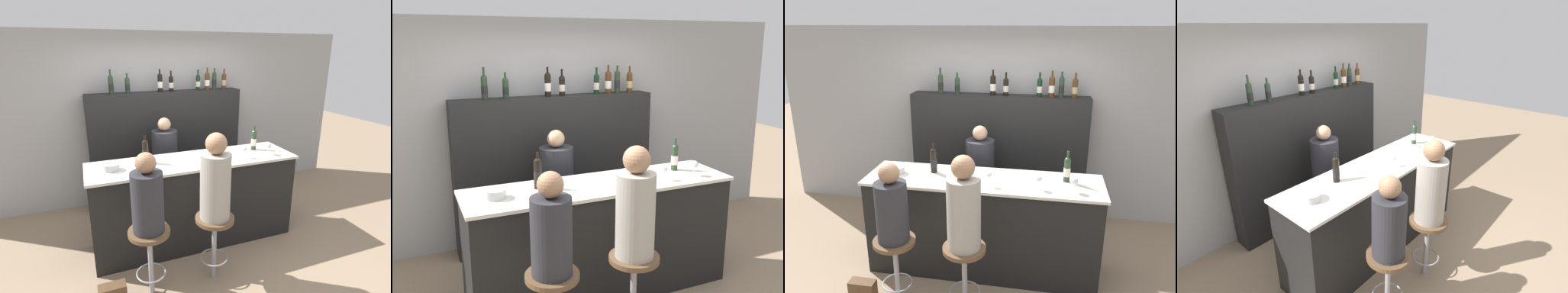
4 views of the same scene
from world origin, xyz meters
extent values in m
plane|color=#8C755B|center=(0.00, 0.00, 0.00)|extent=(16.00, 16.00, 0.00)
cube|color=#9E9E9E|center=(0.00, 1.76, 1.30)|extent=(6.40, 0.05, 2.60)
cube|color=black|center=(0.00, 0.31, 0.53)|extent=(2.45, 0.63, 1.05)
cube|color=beige|center=(0.00, 0.31, 1.07)|extent=(2.49, 0.67, 0.03)
cube|color=black|center=(0.00, 1.53, 0.87)|extent=(2.33, 0.28, 1.74)
cylinder|color=black|center=(-0.56, 0.41, 1.20)|extent=(0.07, 0.07, 0.24)
cylinder|color=black|center=(-0.56, 0.41, 1.19)|extent=(0.07, 0.07, 0.10)
sphere|color=black|center=(-0.56, 0.41, 1.32)|extent=(0.07, 0.07, 0.07)
cylinder|color=black|center=(-0.56, 0.41, 1.37)|extent=(0.02, 0.02, 0.07)
cylinder|color=#233823|center=(0.86, 0.41, 1.20)|extent=(0.07, 0.07, 0.23)
cylinder|color=beige|center=(0.86, 0.41, 1.19)|extent=(0.07, 0.07, 0.09)
sphere|color=#233823|center=(0.86, 0.41, 1.31)|extent=(0.07, 0.07, 0.07)
cylinder|color=#233823|center=(0.86, 0.41, 1.37)|extent=(0.02, 0.02, 0.09)
cylinder|color=#233823|center=(-0.78, 1.53, 1.85)|extent=(0.07, 0.07, 0.22)
cylinder|color=black|center=(-0.78, 1.53, 1.84)|extent=(0.07, 0.07, 0.09)
sphere|color=#233823|center=(-0.78, 1.53, 1.96)|extent=(0.07, 0.07, 0.07)
cylinder|color=#233823|center=(-0.78, 1.53, 2.03)|extent=(0.02, 0.02, 0.10)
cylinder|color=#233823|center=(-0.55, 1.53, 1.84)|extent=(0.07, 0.07, 0.19)
cylinder|color=black|center=(-0.55, 1.53, 1.83)|extent=(0.07, 0.07, 0.08)
sphere|color=#233823|center=(-0.55, 1.53, 1.93)|extent=(0.07, 0.07, 0.07)
cylinder|color=#233823|center=(-0.55, 1.53, 1.98)|extent=(0.02, 0.02, 0.07)
cylinder|color=black|center=(-0.08, 1.53, 1.85)|extent=(0.07, 0.07, 0.23)
cylinder|color=white|center=(-0.08, 1.53, 1.84)|extent=(0.07, 0.07, 0.09)
sphere|color=black|center=(-0.08, 1.53, 1.97)|extent=(0.07, 0.07, 0.07)
cylinder|color=black|center=(-0.08, 1.53, 2.02)|extent=(0.02, 0.02, 0.08)
cylinder|color=black|center=(0.09, 1.53, 1.84)|extent=(0.07, 0.07, 0.19)
cylinder|color=beige|center=(0.09, 1.53, 1.83)|extent=(0.07, 0.07, 0.08)
sphere|color=black|center=(0.09, 1.53, 1.93)|extent=(0.07, 0.07, 0.07)
cylinder|color=black|center=(0.09, 1.53, 1.99)|extent=(0.02, 0.02, 0.09)
cylinder|color=black|center=(0.51, 1.53, 1.84)|extent=(0.07, 0.07, 0.20)
cylinder|color=beige|center=(0.51, 1.53, 1.83)|extent=(0.07, 0.07, 0.08)
sphere|color=black|center=(0.51, 1.53, 1.94)|extent=(0.07, 0.07, 0.07)
cylinder|color=black|center=(0.51, 1.53, 2.00)|extent=(0.02, 0.02, 0.09)
cylinder|color=#4C2D14|center=(0.66, 1.53, 1.85)|extent=(0.07, 0.07, 0.22)
cylinder|color=white|center=(0.66, 1.53, 1.84)|extent=(0.08, 0.08, 0.09)
sphere|color=#4C2D14|center=(0.66, 1.53, 1.97)|extent=(0.07, 0.07, 0.07)
cylinder|color=#4C2D14|center=(0.66, 1.53, 2.03)|extent=(0.02, 0.02, 0.09)
cylinder|color=#233823|center=(0.78, 1.53, 1.86)|extent=(0.07, 0.07, 0.23)
cylinder|color=black|center=(0.78, 1.53, 1.85)|extent=(0.07, 0.07, 0.09)
sphere|color=#233823|center=(0.78, 1.53, 1.97)|extent=(0.07, 0.07, 0.07)
cylinder|color=#233823|center=(0.78, 1.53, 2.02)|extent=(0.02, 0.02, 0.08)
cylinder|color=#4C2D14|center=(0.95, 1.53, 1.85)|extent=(0.07, 0.07, 0.21)
cylinder|color=tan|center=(0.95, 1.53, 1.84)|extent=(0.07, 0.07, 0.08)
sphere|color=#4C2D14|center=(0.95, 1.53, 1.95)|extent=(0.07, 0.07, 0.07)
cylinder|color=#4C2D14|center=(0.95, 1.53, 2.01)|extent=(0.02, 0.02, 0.09)
cylinder|color=silver|center=(0.09, 0.16, 1.08)|extent=(0.06, 0.06, 0.00)
cylinder|color=silver|center=(0.09, 0.16, 1.13)|extent=(0.01, 0.01, 0.08)
sphere|color=silver|center=(0.09, 0.16, 1.20)|extent=(0.06, 0.06, 0.06)
cylinder|color=silver|center=(0.58, 0.16, 1.08)|extent=(0.06, 0.06, 0.00)
cylinder|color=silver|center=(0.58, 0.16, 1.12)|extent=(0.01, 0.01, 0.07)
sphere|color=silver|center=(0.58, 0.16, 1.19)|extent=(0.07, 0.07, 0.07)
cylinder|color=silver|center=(0.92, 0.16, 1.08)|extent=(0.06, 0.06, 0.00)
cylinder|color=silver|center=(0.92, 0.16, 1.12)|extent=(0.01, 0.01, 0.07)
sphere|color=silver|center=(0.92, 0.16, 1.19)|extent=(0.08, 0.08, 0.08)
cylinder|color=#B7B7BC|center=(-0.96, 0.31, 1.12)|extent=(0.18, 0.18, 0.08)
cube|color=white|center=(0.33, 0.14, 1.08)|extent=(0.21, 0.30, 0.00)
cylinder|color=gray|center=(-0.72, -0.41, 0.34)|extent=(0.05, 0.05, 0.68)
torus|color=gray|center=(-0.72, -0.41, 0.24)|extent=(0.29, 0.29, 0.02)
cylinder|color=brown|center=(-0.72, -0.41, 0.70)|extent=(0.40, 0.40, 0.04)
cylinder|color=#28282D|center=(-0.72, -0.41, 1.01)|extent=(0.30, 0.30, 0.57)
sphere|color=#936B4C|center=(-0.72, -0.41, 1.39)|extent=(0.19, 0.19, 0.19)
cylinder|color=gray|center=(-0.05, -0.41, 0.34)|extent=(0.05, 0.05, 0.68)
torus|color=gray|center=(-0.05, -0.41, 0.24)|extent=(0.29, 0.29, 0.02)
cylinder|color=brown|center=(-0.05, -0.41, 0.70)|extent=(0.40, 0.40, 0.04)
cylinder|color=gray|center=(-0.05, -0.41, 1.05)|extent=(0.30, 0.30, 0.67)
sphere|color=#936B4C|center=(-0.05, -0.41, 1.49)|extent=(0.21, 0.21, 0.21)
cylinder|color=#28282D|center=(-0.16, 1.05, 0.64)|extent=(0.35, 0.35, 1.27)
sphere|color=tan|center=(-0.16, 1.05, 1.36)|extent=(0.18, 0.18, 0.18)
camera|label=1|loc=(-1.17, -2.88, 2.31)|focal=28.00mm
camera|label=2|loc=(-1.60, -3.09, 2.33)|focal=40.00mm
camera|label=3|loc=(0.63, -3.31, 2.66)|focal=35.00mm
camera|label=4|loc=(-2.41, -1.70, 2.60)|focal=28.00mm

